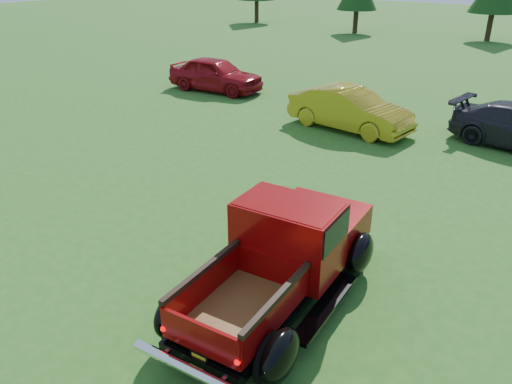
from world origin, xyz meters
name	(u,v)px	position (x,y,z in m)	size (l,w,h in m)	color
ground	(239,237)	(0.00, 0.00, 0.00)	(120.00, 120.00, 0.00)	#225919
pickup_truck	(288,252)	(1.79, -0.97, 0.80)	(2.52, 4.71, 1.69)	black
show_car_red	(216,74)	(-8.50, 9.06, 0.70)	(1.66, 4.12, 1.40)	maroon
show_car_yellow	(350,109)	(-1.50, 7.66, 0.68)	(1.43, 4.11, 1.36)	#A78E16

